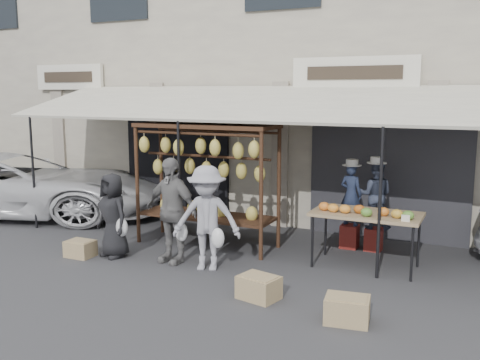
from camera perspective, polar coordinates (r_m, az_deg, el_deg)
The scene contains 16 objects.
ground_plane at distance 8.33m, azimuth -4.69°, elevation -10.26°, with size 90.00×90.00×0.00m, color #2D2D30.
shophouse at distance 13.87m, azimuth 9.08°, elevation 12.80°, with size 24.00×6.15×7.30m.
awning at distance 9.87m, azimuth 1.88°, elevation 8.09°, with size 10.00×2.35×2.92m.
banana_rack at distance 9.62m, azimuth -3.73°, elevation 2.01°, with size 2.60×0.90×2.24m.
produce_table at distance 8.70m, azimuth 13.28°, elevation -3.61°, with size 1.70×0.90×1.04m.
vendor_left at distance 9.75m, azimuth 11.75°, elevation -1.52°, with size 0.41×0.27×1.12m, color #212B45.
vendor_right at distance 9.68m, azimuth 14.24°, elevation -1.56°, with size 0.58×0.45×1.20m, color #30374A.
customer_left at distance 9.35m, azimuth -13.40°, elevation -3.69°, with size 0.71×0.46×1.44m, color black.
customer_mid at distance 8.85m, azimuth -7.35°, elevation -3.23°, with size 1.03×0.43×1.75m, color slate.
customer_right at distance 8.44m, azimuth -3.56°, elevation -4.09°, with size 1.08×0.62×1.67m, color #96959E.
stool_left at distance 9.92m, azimuth 11.60°, elevation -5.90°, with size 0.30×0.30×0.43m, color maroon.
stool_right at distance 9.86m, azimuth 14.05°, elevation -6.15°, with size 0.29×0.29×0.41m, color maroon.
crate_near_a at distance 7.44m, azimuth 2.01°, elevation -11.39°, with size 0.53×0.40×0.32m, color tan.
crate_near_b at distance 6.86m, azimuth 11.35°, elevation -13.42°, with size 0.53×0.40×0.32m, color tan.
crate_far at distance 9.63m, azimuth -16.67°, elevation -7.03°, with size 0.46×0.35×0.28m, color tan.
van at distance 13.27m, azimuth -23.88°, elevation 1.07°, with size 2.35×5.09×2.12m, color silver.
Camera 1 is at (3.98, -6.76, 2.80)m, focal length 40.00 mm.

